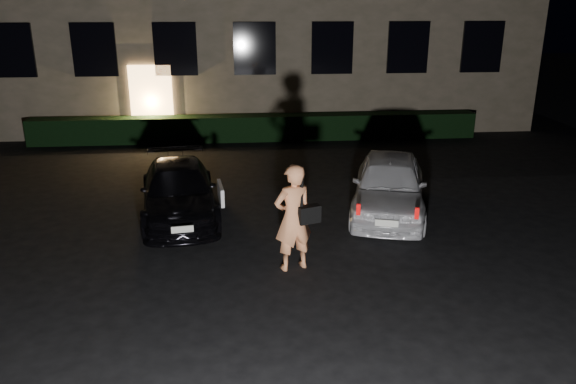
{
  "coord_description": "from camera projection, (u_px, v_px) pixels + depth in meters",
  "views": [
    {
      "loc": [
        -0.54,
        -8.21,
        4.6
      ],
      "look_at": [
        0.34,
        2.0,
        1.04
      ],
      "focal_mm": 35.0,
      "sensor_mm": 36.0,
      "label": 1
    }
  ],
  "objects": [
    {
      "name": "hedge",
      "position": [
        257.0,
        128.0,
        19.03
      ],
      "size": [
        15.0,
        0.7,
        0.85
      ],
      "primitive_type": "cube",
      "color": "black",
      "rests_on": "ground"
    },
    {
      "name": "sedan",
      "position": [
        179.0,
        191.0,
        12.36
      ],
      "size": [
        2.08,
        4.11,
        1.14
      ],
      "rotation": [
        0.0,
        0.0,
        0.13
      ],
      "color": "black",
      "rests_on": "ground"
    },
    {
      "name": "man",
      "position": [
        294.0,
        217.0,
        9.78
      ],
      "size": [
        0.9,
        0.68,
        1.94
      ],
      "rotation": [
        0.0,
        0.0,
        3.49
      ],
      "color": "#E38C59",
      "rests_on": "ground"
    },
    {
      "name": "hatch",
      "position": [
        389.0,
        184.0,
        12.5
      ],
      "size": [
        2.57,
        4.18,
        1.33
      ],
      "rotation": [
        0.0,
        0.0,
        -0.28
      ],
      "color": "silver",
      "rests_on": "ground"
    },
    {
      "name": "ground",
      "position": [
        278.0,
        292.0,
        9.28
      ],
      "size": [
        80.0,
        80.0,
        0.0
      ],
      "primitive_type": "plane",
      "color": "black",
      "rests_on": "ground"
    }
  ]
}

